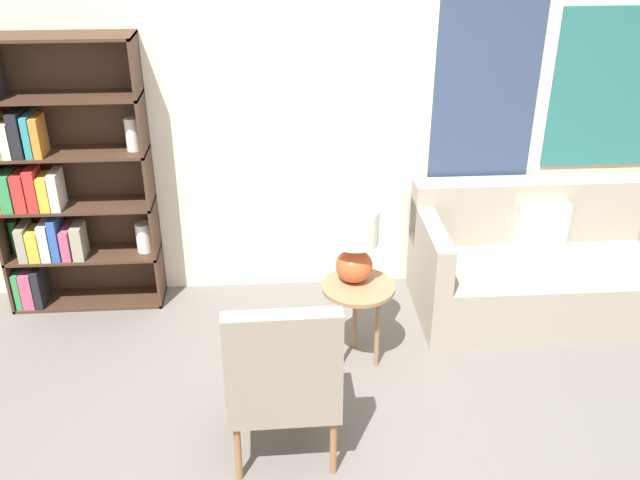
{
  "coord_description": "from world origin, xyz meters",
  "views": [
    {
      "loc": [
        -0.3,
        -2.64,
        2.77
      ],
      "look_at": [
        -0.05,
        0.95,
        0.9
      ],
      "focal_mm": 40.0,
      "sensor_mm": 36.0,
      "label": 1
    }
  ],
  "objects_px": {
    "bookshelf": "(52,187)",
    "armchair": "(283,374)",
    "couch": "(541,266)",
    "side_table": "(358,296)",
    "table_lamp": "(355,241)"
  },
  "relations": [
    {
      "from": "bookshelf",
      "to": "table_lamp",
      "type": "relative_size",
      "value": 3.96
    },
    {
      "from": "side_table",
      "to": "table_lamp",
      "type": "height_order",
      "value": "table_lamp"
    },
    {
      "from": "couch",
      "to": "table_lamp",
      "type": "distance_m",
      "value": 1.55
    },
    {
      "from": "couch",
      "to": "armchair",
      "type": "bearing_deg",
      "value": -143.12
    },
    {
      "from": "bookshelf",
      "to": "armchair",
      "type": "relative_size",
      "value": 1.93
    },
    {
      "from": "couch",
      "to": "bookshelf",
      "type": "bearing_deg",
      "value": 175.3
    },
    {
      "from": "couch",
      "to": "side_table",
      "type": "height_order",
      "value": "couch"
    },
    {
      "from": "bookshelf",
      "to": "armchair",
      "type": "xyz_separation_m",
      "value": [
        1.49,
        -1.65,
        -0.35
      ]
    },
    {
      "from": "bookshelf",
      "to": "armchair",
      "type": "bearing_deg",
      "value": -47.81
    },
    {
      "from": "bookshelf",
      "to": "armchair",
      "type": "height_order",
      "value": "bookshelf"
    },
    {
      "from": "couch",
      "to": "side_table",
      "type": "bearing_deg",
      "value": -157.8
    },
    {
      "from": "armchair",
      "to": "side_table",
      "type": "bearing_deg",
      "value": 59.99
    },
    {
      "from": "couch",
      "to": "table_lamp",
      "type": "height_order",
      "value": "table_lamp"
    },
    {
      "from": "armchair",
      "to": "couch",
      "type": "relative_size",
      "value": 0.56
    },
    {
      "from": "armchair",
      "to": "bookshelf",
      "type": "bearing_deg",
      "value": 132.19
    }
  ]
}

